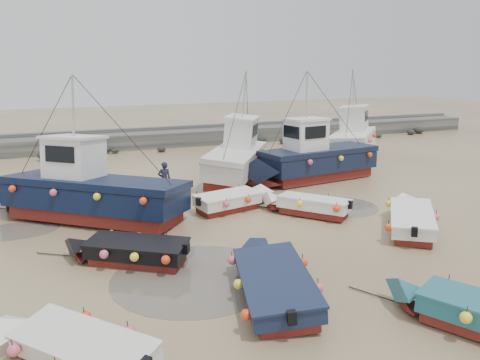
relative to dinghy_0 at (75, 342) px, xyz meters
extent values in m
plane|color=tan|center=(8.13, 5.44, -0.55)|extent=(120.00, 120.00, 0.00)
cube|color=slate|center=(8.13, 27.44, 0.05)|extent=(60.00, 2.20, 1.20)
cube|color=slate|center=(8.13, 28.65, 0.77)|extent=(60.00, 0.60, 0.25)
ellipsoid|color=black|center=(13.23, 24.47, -0.26)|extent=(0.84, 0.86, 0.51)
ellipsoid|color=black|center=(15.93, 26.00, -0.21)|extent=(0.98, 1.07, 0.72)
ellipsoid|color=black|center=(22.29, 24.98, -0.28)|extent=(0.78, 0.90, 0.59)
ellipsoid|color=black|center=(31.16, 25.24, -0.31)|extent=(0.68, 0.72, 0.52)
ellipsoid|color=black|center=(27.05, 24.71, -0.34)|extent=(0.60, 0.70, 0.31)
ellipsoid|color=black|center=(3.05, 25.91, -0.21)|extent=(0.99, 0.80, 0.58)
ellipsoid|color=black|center=(20.32, 25.21, -0.36)|extent=(0.54, 0.46, 0.30)
ellipsoid|color=black|center=(17.81, 25.42, -0.34)|extent=(0.61, 0.47, 0.46)
ellipsoid|color=black|center=(32.41, 25.59, -0.23)|extent=(0.92, 0.97, 0.58)
ellipsoid|color=black|center=(3.82, 25.71, -0.34)|extent=(0.61, 0.53, 0.32)
ellipsoid|color=black|center=(19.12, 26.05, -0.32)|extent=(0.67, 0.55, 0.43)
ellipsoid|color=black|center=(-1.05, 24.79, -0.17)|extent=(1.09, 0.88, 0.72)
ellipsoid|color=black|center=(0.88, 25.10, -0.32)|extent=(0.65, 0.60, 0.37)
ellipsoid|color=black|center=(17.59, 24.84, -0.24)|extent=(0.88, 0.64, 0.62)
ellipsoid|color=black|center=(7.20, 25.04, -0.33)|extent=(0.64, 0.62, 0.48)
ellipsoid|color=black|center=(15.97, 25.87, -0.36)|extent=(0.55, 0.45, 0.29)
cylinder|color=#5D564B|center=(3.76, 3.31, -0.55)|extent=(5.46, 5.46, 0.01)
cylinder|color=#5D564B|center=(12.35, 8.03, -0.55)|extent=(3.49, 3.49, 0.01)
cylinder|color=#5D564B|center=(-2.03, 10.04, -0.55)|extent=(3.55, 3.55, 0.01)
cylinder|color=#5D564B|center=(11.48, 15.90, -0.55)|extent=(6.72, 6.72, 0.01)
cube|color=silver|center=(0.24, -0.27, -0.03)|extent=(3.18, 3.38, 0.45)
pyramid|color=silver|center=(-1.11, 1.27, 0.42)|extent=(1.41, 1.36, 0.90)
cube|color=brown|center=(0.24, -0.27, 0.14)|extent=(2.64, 2.81, 0.10)
cube|color=silver|center=(0.24, -0.27, 0.23)|extent=(3.27, 3.47, 0.07)
cylinder|color=black|center=(-1.69, 1.93, -0.52)|extent=(1.35, 1.53, 0.04)
sphere|color=#F4441A|center=(1.25, -0.28, 0.08)|extent=(0.30, 0.30, 0.30)
sphere|color=#F4441A|center=(0.36, 0.73, 0.08)|extent=(0.30, 0.30, 0.30)
sphere|color=#F4441A|center=(-1.21, 0.25, 0.08)|extent=(0.30, 0.30, 0.30)
cube|color=maroon|center=(5.55, 1.04, -0.40)|extent=(2.50, 4.21, 0.30)
cube|color=#141E39|center=(5.55, 1.04, -0.03)|extent=(2.85, 4.55, 0.45)
pyramid|color=#141E39|center=(6.16, 3.43, 0.42)|extent=(1.98, 1.15, 0.90)
cube|color=brown|center=(5.55, 1.04, 0.14)|extent=(2.32, 3.81, 0.10)
cube|color=#141E39|center=(5.55, 1.04, 0.23)|extent=(2.94, 4.67, 0.07)
cube|color=black|center=(5.01, -1.10, 0.15)|extent=(0.26, 0.23, 0.35)
cylinder|color=black|center=(6.40, 4.37, -0.52)|extent=(0.53, 1.95, 0.04)
sphere|color=#F4441A|center=(4.12, -0.33, 0.08)|extent=(0.30, 0.30, 0.30)
sphere|color=#F4441A|center=(6.37, -0.03, 0.08)|extent=(0.30, 0.30, 0.30)
sphere|color=#F4441A|center=(4.53, 1.30, 0.08)|extent=(0.30, 0.30, 0.30)
sphere|color=#F4441A|center=(6.78, 1.60, 0.08)|extent=(0.30, 0.30, 0.30)
sphere|color=#F4441A|center=(4.94, 2.93, 0.08)|extent=(0.30, 0.30, 0.30)
pyramid|color=#1F5D6D|center=(8.87, -0.76, 0.42)|extent=(1.72, 1.40, 0.90)
cylinder|color=black|center=(8.43, 0.01, -0.52)|extent=(1.03, 1.76, 0.04)
sphere|color=#F4441A|center=(8.88, -2.61, 0.08)|extent=(0.30, 0.30, 0.30)
sphere|color=#F4441A|center=(10.01, -0.91, 0.08)|extent=(0.30, 0.30, 0.30)
cube|color=maroon|center=(13.17, 4.20, -0.40)|extent=(3.40, 3.79, 0.30)
cube|color=white|center=(13.17, 4.20, -0.03)|extent=(3.75, 4.15, 0.45)
pyramid|color=white|center=(14.65, 6.06, 0.42)|extent=(1.68, 1.54, 0.90)
cube|color=brown|center=(13.17, 4.20, 0.14)|extent=(3.11, 3.45, 0.10)
cube|color=white|center=(13.17, 4.20, 0.23)|extent=(3.86, 4.26, 0.07)
cube|color=black|center=(11.86, 2.55, 0.15)|extent=(0.28, 0.28, 0.35)
cylinder|color=black|center=(15.25, 6.81, -0.52)|extent=(1.28, 1.59, 0.04)
sphere|color=#F4441A|center=(11.46, 3.51, 0.08)|extent=(0.30, 0.30, 0.30)
sphere|color=#F4441A|center=(13.89, 3.64, 0.08)|extent=(0.30, 0.30, 0.30)
sphere|color=#F4441A|center=(13.46, 6.03, 0.08)|extent=(0.30, 0.30, 0.30)
cube|color=maroon|center=(2.20, 5.03, -0.40)|extent=(3.24, 2.65, 0.30)
cube|color=black|center=(2.20, 5.03, -0.03)|extent=(3.54, 2.94, 0.45)
pyramid|color=black|center=(0.50, 6.13, 0.42)|extent=(1.32, 1.50, 0.90)
cube|color=brown|center=(2.20, 5.03, 0.14)|extent=(2.95, 2.43, 0.10)
cube|color=black|center=(2.20, 5.03, 0.23)|extent=(3.64, 3.03, 0.07)
cube|color=black|center=(3.68, 4.08, 0.15)|extent=(0.27, 0.28, 0.35)
cylinder|color=black|center=(-0.23, 6.61, -0.52)|extent=(1.70, 1.12, 0.04)
sphere|color=#F4441A|center=(2.90, 3.65, 0.08)|extent=(0.30, 0.30, 0.30)
sphere|color=#F4441A|center=(3.30, 5.25, 0.08)|extent=(0.30, 0.30, 0.30)
sphere|color=#F4441A|center=(2.00, 4.23, 0.08)|extent=(0.30, 0.30, 0.30)
sphere|color=#F4441A|center=(2.40, 5.83, 0.08)|extent=(0.30, 0.30, 0.30)
sphere|color=#F4441A|center=(1.10, 4.81, 0.08)|extent=(0.30, 0.30, 0.30)
sphere|color=#F4441A|center=(1.50, 6.41, 0.08)|extent=(0.30, 0.30, 0.30)
cube|color=maroon|center=(7.04, 9.44, -0.40)|extent=(2.96, 1.78, 0.30)
cube|color=white|center=(7.04, 9.44, -0.03)|extent=(3.20, 2.02, 0.45)
pyramid|color=white|center=(8.82, 9.87, 0.42)|extent=(1.01, 1.49, 0.90)
cube|color=brown|center=(7.04, 9.44, 0.14)|extent=(2.68, 1.65, 0.10)
cube|color=white|center=(7.04, 9.44, 0.23)|extent=(3.28, 2.09, 0.07)
cube|color=black|center=(5.54, 9.08, 0.15)|extent=(0.23, 0.26, 0.35)
cylinder|color=black|center=(9.62, 10.07, -0.52)|extent=(1.95, 0.51, 0.04)
sphere|color=#F4441A|center=(5.71, 9.95, 0.08)|extent=(0.30, 0.30, 0.30)
sphere|color=#F4441A|center=(6.66, 8.53, 0.08)|extent=(0.30, 0.30, 0.30)
sphere|color=#F4441A|center=(6.86, 10.22, 0.08)|extent=(0.30, 0.30, 0.30)
sphere|color=#F4441A|center=(7.81, 8.80, 0.08)|extent=(0.30, 0.30, 0.30)
sphere|color=#F4441A|center=(8.00, 10.50, 0.08)|extent=(0.30, 0.30, 0.30)
cube|color=maroon|center=(10.42, 7.39, -0.40)|extent=(2.78, 2.91, 0.30)
cube|color=white|center=(10.42, 7.39, -0.03)|extent=(3.07, 3.20, 0.45)
pyramid|color=white|center=(9.16, 8.80, 0.42)|extent=(1.49, 1.44, 0.90)
cube|color=brown|center=(10.42, 7.39, 0.14)|extent=(2.54, 2.65, 0.10)
cube|color=white|center=(10.42, 7.39, 0.23)|extent=(3.16, 3.29, 0.07)
cube|color=black|center=(11.50, 6.19, 0.15)|extent=(0.28, 0.28, 0.35)
cylinder|color=black|center=(8.60, 9.42, -0.52)|extent=(1.37, 1.51, 0.04)
sphere|color=#F4441A|center=(10.65, 5.94, 0.08)|extent=(0.30, 0.30, 0.30)
sphere|color=#F4441A|center=(11.29, 7.62, 0.08)|extent=(0.30, 0.30, 0.30)
sphere|color=#F4441A|center=(9.56, 7.16, 0.08)|extent=(0.30, 0.30, 0.30)
sphere|color=#F4441A|center=(10.20, 8.84, 0.08)|extent=(0.30, 0.30, 0.30)
cube|color=maroon|center=(1.25, 10.23, -0.28)|extent=(7.10, 6.26, 0.55)
cube|color=black|center=(1.25, 10.23, 0.47)|extent=(7.77, 6.90, 0.95)
pyramid|color=black|center=(-2.23, 12.94, 1.17)|extent=(2.80, 3.03, 1.40)
cube|color=brown|center=(1.25, 10.23, 0.99)|extent=(7.56, 6.71, 0.08)
cube|color=black|center=(1.25, 10.23, 1.13)|extent=(7.94, 7.06, 0.30)
cube|color=white|center=(0.42, 10.88, 2.10)|extent=(2.75, 2.74, 1.70)
cube|color=white|center=(0.42, 10.88, 3.01)|extent=(2.97, 2.96, 0.12)
cube|color=black|center=(-0.39, 11.51, 2.35)|extent=(1.04, 1.31, 0.68)
cylinder|color=#B7B7B2|center=(0.42, 10.88, 4.37)|extent=(0.10, 0.10, 2.60)
sphere|color=#E05970|center=(2.76, 7.17, 0.83)|extent=(0.30, 0.30, 0.30)
sphere|color=#E05970|center=(3.78, 10.14, 0.83)|extent=(0.30, 0.30, 0.30)
sphere|color=#E05970|center=(1.14, 8.43, 0.83)|extent=(0.30, 0.30, 0.30)
sphere|color=#E05970|center=(2.16, 11.40, 0.83)|extent=(0.30, 0.30, 0.30)
sphere|color=#E05970|center=(-0.47, 9.69, 0.83)|extent=(0.30, 0.30, 0.30)
sphere|color=#E05970|center=(0.55, 12.66, 0.83)|extent=(0.30, 0.30, 0.30)
sphere|color=#E05970|center=(-2.09, 10.95, 0.83)|extent=(0.30, 0.30, 0.30)
cube|color=maroon|center=(9.35, 14.76, -0.28)|extent=(5.08, 6.29, 0.55)
cube|color=silver|center=(9.35, 14.76, 0.47)|extent=(5.62, 6.86, 0.95)
pyramid|color=silver|center=(11.51, 18.02, 1.17)|extent=(2.70, 2.46, 1.40)
cube|color=brown|center=(9.35, 14.76, 0.99)|extent=(5.46, 6.68, 0.08)
cube|color=silver|center=(9.35, 14.76, 1.13)|extent=(5.74, 7.01, 0.30)
cube|color=white|center=(9.86, 15.53, 2.10)|extent=(2.44, 2.55, 1.70)
cube|color=white|center=(9.86, 15.53, 3.01)|extent=(2.64, 2.76, 0.12)
cube|color=black|center=(10.42, 16.38, 2.35)|extent=(1.17, 0.80, 0.68)
cylinder|color=#B7B7B2|center=(9.86, 15.53, 4.37)|extent=(0.10, 0.10, 2.60)
cylinder|color=black|center=(12.12, 18.94, -0.52)|extent=(1.70, 2.53, 0.05)
sphere|color=#E05970|center=(6.82, 13.24, 0.83)|extent=(0.30, 0.30, 0.30)
sphere|color=#E05970|center=(9.53, 12.73, 0.83)|extent=(0.30, 0.30, 0.30)
sphere|color=#E05970|center=(8.00, 15.02, 0.83)|extent=(0.30, 0.30, 0.30)
sphere|color=#E05970|center=(10.70, 14.51, 0.83)|extent=(0.30, 0.30, 0.30)
sphere|color=#E05970|center=(9.18, 16.80, 0.83)|extent=(0.30, 0.30, 0.30)
sphere|color=#E05970|center=(11.88, 16.29, 0.83)|extent=(0.30, 0.30, 0.30)
cube|color=maroon|center=(14.04, 13.19, -0.28)|extent=(6.57, 2.93, 0.55)
cube|color=black|center=(14.04, 13.19, 0.47)|extent=(7.08, 3.36, 0.95)
pyramid|color=black|center=(10.12, 12.66, 1.17)|extent=(1.74, 2.64, 1.40)
cube|color=brown|center=(14.04, 13.19, 0.99)|extent=(6.92, 3.24, 0.08)
cube|color=black|center=(14.04, 13.19, 1.13)|extent=(7.24, 3.43, 0.30)
cube|color=white|center=(13.12, 13.06, 2.10)|extent=(2.21, 1.98, 1.70)
cube|color=white|center=(13.12, 13.06, 3.01)|extent=(2.39, 2.14, 0.12)
cube|color=black|center=(12.11, 12.92, 2.35)|extent=(0.25, 1.46, 0.68)
cylinder|color=#B7B7B2|center=(13.12, 13.06, 4.37)|extent=(0.10, 0.10, 2.60)
cylinder|color=black|center=(9.02, 12.51, -0.52)|extent=(2.98, 0.45, 0.05)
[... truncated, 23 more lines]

